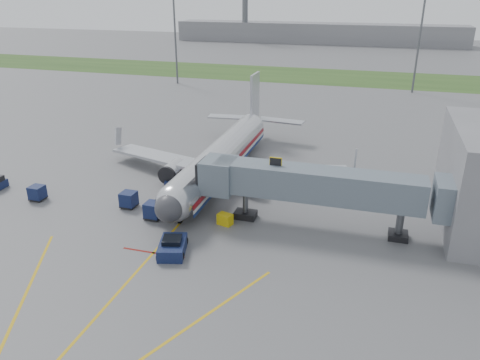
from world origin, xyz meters
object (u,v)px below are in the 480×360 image
(ramp_worker, at_px, (172,161))
(pushback_tug, at_px, (172,247))
(airliner, at_px, (222,156))
(belt_loader, at_px, (170,180))

(ramp_worker, bearing_deg, pushback_tug, -109.96)
(airliner, distance_m, pushback_tug, 18.93)
(airliner, distance_m, belt_loader, 7.01)
(airliner, bearing_deg, belt_loader, -141.63)
(airliner, xyz_separation_m, ramp_worker, (-7.26, 1.08, -1.79))
(airliner, relative_size, ramp_worker, 20.73)
(pushback_tug, bearing_deg, belt_loader, 115.23)
(airliner, height_order, belt_loader, airliner)
(belt_loader, bearing_deg, ramp_worker, 111.32)
(belt_loader, relative_size, ramp_worker, 2.21)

